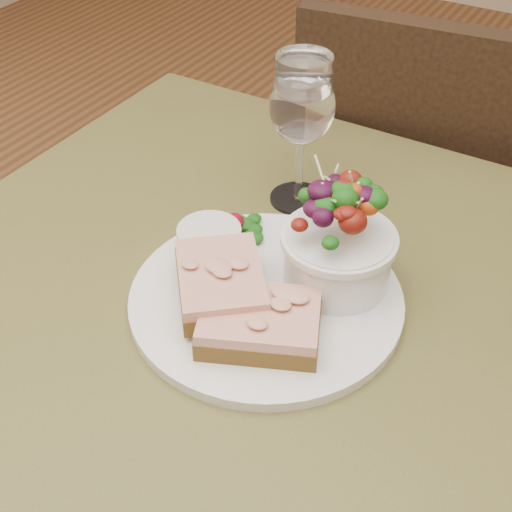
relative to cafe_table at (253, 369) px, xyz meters
The scene contains 9 objects.
cafe_table is the anchor object (origin of this frame).
chair_far 0.71m from the cafe_table, 88.57° to the left, with size 0.46×0.46×0.90m.
dinner_plate 0.11m from the cafe_table, 33.92° to the left, with size 0.28×0.28×0.01m, color white.
sandwich_front 0.14m from the cafe_table, 52.33° to the right, with size 0.14×0.12×0.03m.
sandwich_back 0.14m from the cafe_table, 137.96° to the right, with size 0.14×0.14×0.03m.
ramekin 0.16m from the cafe_table, 156.49° to the left, with size 0.06×0.06×0.04m.
salad_bowl 0.19m from the cafe_table, 45.93° to the left, with size 0.11×0.11×0.13m.
garnish 0.16m from the cafe_table, 125.83° to the left, with size 0.05×0.04×0.02m.
wine_glass 0.30m from the cafe_table, 104.33° to the left, with size 0.08×0.08×0.18m.
Camera 1 is at (0.28, -0.46, 1.26)m, focal length 50.00 mm.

